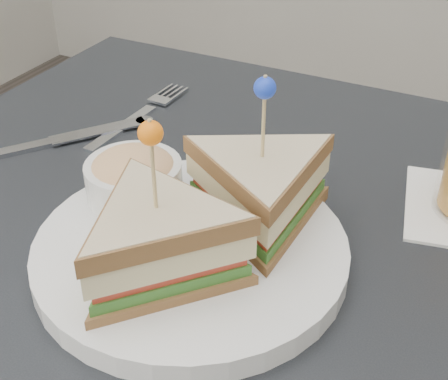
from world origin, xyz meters
TOP-DOWN VIEW (x-y plane):
  - table at (0.00, 0.00)m, footprint 0.80×0.80m
  - plate_meal at (0.01, -0.03)m, footprint 0.35×0.35m
  - cutlery_fork at (-0.19, 0.18)m, footprint 0.03×0.20m
  - cutlery_knife at (-0.24, 0.08)m, footprint 0.14×0.19m

SIDE VIEW (x-z plane):
  - table at x=0.00m, z-range 0.30..1.05m
  - cutlery_fork at x=-0.19m, z-range 0.75..0.76m
  - cutlery_knife at x=-0.24m, z-range 0.75..0.76m
  - plate_meal at x=0.01m, z-range 0.71..0.88m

